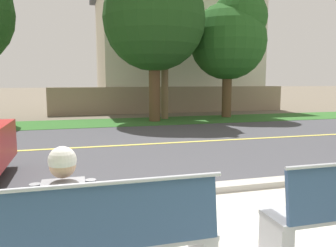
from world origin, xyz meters
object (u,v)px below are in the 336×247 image
object	(u,v)px
shade_tree_left	(158,11)
shade_tree_centre	(231,36)
seated_person_grey	(65,212)
bench_left	(110,240)

from	to	relation	value
shade_tree_left	shade_tree_centre	bearing A→B (deg)	10.34
seated_person_grey	shade_tree_centre	world-z (taller)	shade_tree_centre
bench_left	shade_tree_left	world-z (taller)	shade_tree_left
bench_left	seated_person_grey	world-z (taller)	seated_person_grey
seated_person_grey	bench_left	bearing A→B (deg)	-25.78
shade_tree_left	shade_tree_centre	distance (m)	3.78
bench_left	shade_tree_left	size ratio (longest dim) A/B	0.26
seated_person_grey	shade_tree_left	xyz separation A→B (m)	(3.55, 11.08, 3.89)
bench_left	seated_person_grey	distance (m)	0.45
bench_left	shade_tree_centre	world-z (taller)	shade_tree_centre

